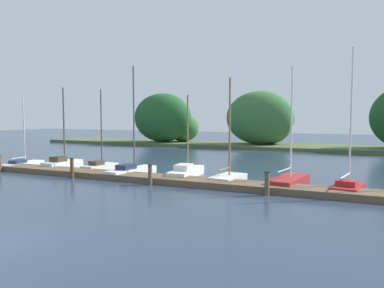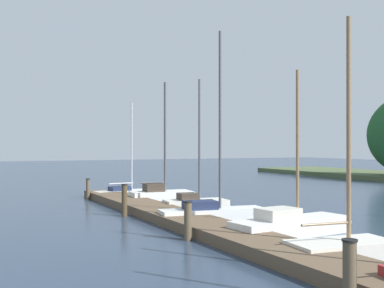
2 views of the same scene
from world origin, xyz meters
TOP-DOWN VIEW (x-y plane):
  - dock_pier at (0.00, 11.72)m, footprint 28.63×1.80m
  - far_shore at (3.25, 38.51)m, footprint 64.32×8.19m
  - sailboat_0 at (-13.40, 13.11)m, footprint 1.45×4.01m
  - sailboat_1 at (-9.88, 13.67)m, footprint 1.43×3.29m
  - sailboat_2 at (-6.65, 13.97)m, footprint 1.39×3.01m
  - sailboat_3 at (-3.36, 13.10)m, footprint 1.63×4.38m
  - sailboat_4 at (0.23, 13.94)m, footprint 1.63×4.54m
  - sailboat_5 at (3.32, 13.23)m, footprint 1.65×3.04m
  - sailboat_6 at (6.82, 13.46)m, footprint 1.86×4.02m
  - sailboat_7 at (9.85, 12.94)m, footprint 1.69×3.37m
  - mooring_piling_0 at (-12.89, 10.67)m, footprint 0.23×0.23m
  - mooring_piling_1 at (-6.09, 10.43)m, footprint 0.26×0.26m
  - mooring_piling_2 at (-0.49, 10.57)m, footprint 0.27×0.27m
  - mooring_piling_3 at (6.20, 10.55)m, footprint 0.28×0.28m

SIDE VIEW (x-z plane):
  - dock_pier at x=0.00m, z-range 0.00..0.35m
  - sailboat_0 at x=-13.40m, z-range -2.37..2.90m
  - sailboat_6 at x=6.82m, z-range -2.97..3.66m
  - sailboat_5 at x=3.32m, z-range -2.74..3.43m
  - sailboat_2 at x=-6.65m, z-range -2.56..3.26m
  - sailboat_4 at x=0.23m, z-range -2.28..3.01m
  - sailboat_7 at x=9.85m, z-range -3.32..4.06m
  - sailboat_3 at x=-3.36m, z-range -3.21..3.97m
  - sailboat_1 at x=-9.88m, z-range -2.60..3.45m
  - mooring_piling_0 at x=-12.89m, z-range 0.01..1.11m
  - mooring_piling_2 at x=-0.49m, z-range 0.01..1.19m
  - mooring_piling_3 at x=6.20m, z-range 0.01..1.20m
  - mooring_piling_1 at x=-6.09m, z-range 0.01..1.31m
  - far_shore at x=3.25m, z-range -0.56..6.68m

